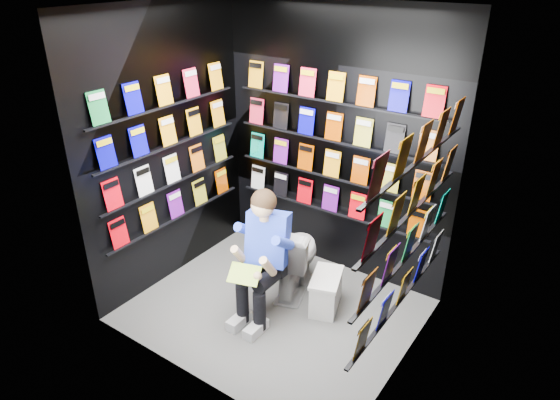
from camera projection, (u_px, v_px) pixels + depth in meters
The scene contains 14 objects.
floor at pixel (274, 310), 4.56m from camera, with size 2.40×2.40×0.00m, color #555553.
ceiling at pixel (272, 6), 3.42m from camera, with size 2.40×2.40×0.00m, color white.
wall_back at pixel (335, 145), 4.73m from camera, with size 2.40×0.04×2.60m, color black.
wall_front at pixel (185, 231), 3.25m from camera, with size 2.40×0.04×2.60m, color black.
wall_left at pixel (168, 150), 4.60m from camera, with size 0.04×2.00×2.60m, color black.
wall_right at pixel (418, 221), 3.37m from camera, with size 0.04×2.00×2.60m, color black.
comics_back at pixel (333, 145), 4.70m from camera, with size 2.10×0.06×1.37m, color #EC2549, non-canonical shape.
comics_left at pixel (170, 150), 4.59m from camera, with size 0.06×1.70×1.37m, color #EC2549, non-canonical shape.
comics_right at pixel (413, 219), 3.39m from camera, with size 0.06×1.70×1.37m, color #EC2549, non-canonical shape.
toilet at pixel (293, 257), 4.69m from camera, with size 0.42×0.75×0.73m, color silver.
longbox at pixel (326, 293), 4.53m from camera, with size 0.23×0.41×0.31m, color silver.
longbox_lid at pixel (327, 278), 4.46m from camera, with size 0.25×0.43×0.03m, color silver.
reader at pixel (269, 239), 4.24m from camera, with size 0.48×0.70×1.29m, color #1C34C6, non-canonical shape.
held_comic at pixel (244, 274), 4.06m from camera, with size 0.26×0.01×0.18m, color green.
Camera 1 is at (2.13, -2.97, 2.91)m, focal length 32.00 mm.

